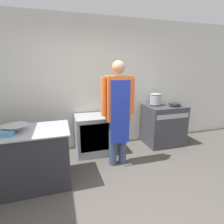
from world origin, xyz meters
The scene contains 10 objects.
ground_plane centered at (0.00, 0.00, 0.00)m, with size 14.00×14.00×0.00m, color #4C4742.
wall_back centered at (0.00, 2.13, 1.35)m, with size 8.00×0.05×2.70m.
prep_counter centered at (-1.27, 1.06, 0.43)m, with size 1.39×0.72×0.86m.
stove centered at (1.55, 1.75, 0.45)m, with size 0.83×0.62×0.91m.
fridge_unit centered at (-0.06, 1.79, 0.39)m, with size 0.71×0.58×0.78m.
person_cook centered at (0.27, 1.21, 1.04)m, with size 0.58×0.24×1.83m.
mixing_bowl centered at (-1.28, 1.06, 0.91)m, with size 0.34×0.34×0.10m.
plastic_tub centered at (-1.35, 0.92, 0.90)m, with size 0.15×0.15×0.07m.
stock_pot centered at (1.36, 1.86, 1.04)m, with size 0.25×0.25×0.25m.
saute_pan centered at (1.72, 1.64, 0.94)m, with size 0.24×0.24×0.05m.
Camera 1 is at (-0.67, -1.50, 1.74)m, focal length 28.00 mm.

